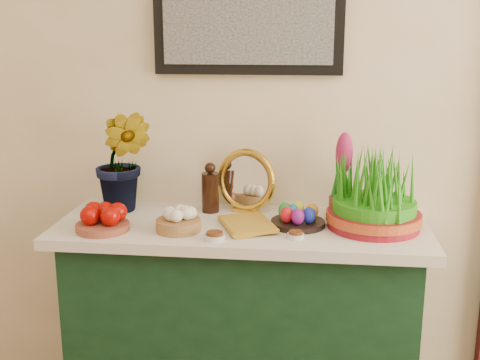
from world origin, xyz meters
name	(u,v)px	position (x,y,z in m)	size (l,w,h in m)	color
sideboard	(241,334)	(-0.17, 2.00, 0.42)	(1.30, 0.45, 0.85)	#14391F
tablecloth	(241,228)	(-0.17, 2.00, 0.87)	(1.40, 0.55, 0.04)	beige
hyacinth_green	(122,145)	(-0.65, 2.11, 1.16)	(0.27, 0.23, 0.55)	#1D7C1C
apple_bowl	(102,220)	(-0.66, 1.86, 0.93)	(0.24, 0.24, 0.10)	brown
garlic_basket	(178,221)	(-0.39, 1.89, 0.93)	(0.21, 0.21, 0.09)	#A37941
vinegar_cruet	(210,190)	(-0.31, 2.13, 0.98)	(0.07, 0.07, 0.20)	black
mirror	(246,181)	(-0.17, 2.16, 1.01)	(0.26, 0.14, 0.26)	gold
book	(225,226)	(-0.22, 1.91, 0.91)	(0.16, 0.23, 0.03)	#BA8926
spice_dish_left	(215,236)	(-0.24, 1.81, 0.90)	(0.07, 0.07, 0.03)	silver
spice_dish_right	(296,235)	(0.04, 1.86, 0.90)	(0.06, 0.06, 0.03)	silver
egg_plate	(298,217)	(0.04, 1.99, 0.92)	(0.26, 0.26, 0.08)	black
hyacinth_pink	(343,180)	(0.21, 2.11, 1.04)	(0.10, 0.10, 0.34)	brown
wheatgrass_sabzeh	(375,195)	(0.32, 2.00, 1.02)	(0.35, 0.35, 0.29)	maroon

